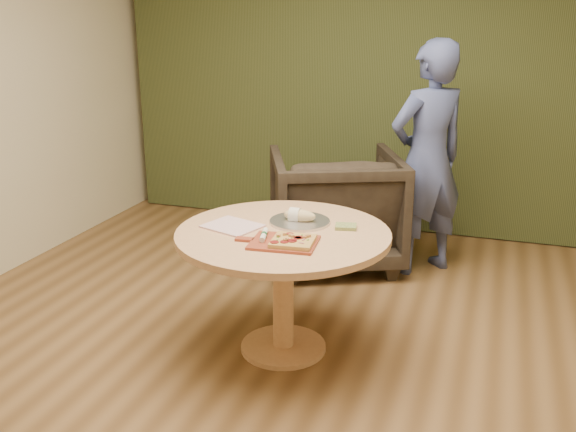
{
  "coord_description": "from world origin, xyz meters",
  "views": [
    {
      "loc": [
        1.04,
        -2.8,
        1.95
      ],
      "look_at": [
        0.02,
        0.25,
        0.91
      ],
      "focal_mm": 40.0,
      "sensor_mm": 36.0,
      "label": 1
    }
  ],
  "objects_px": {
    "bread_roll": "(298,215)",
    "person_standing": "(427,160)",
    "pizza_paddle": "(282,242)",
    "pedestal_table": "(283,254)",
    "cutlery_roll": "(264,235)",
    "serving_tray": "(300,221)",
    "armchair": "(335,203)",
    "flatbread_pizza": "(293,241)"
  },
  "relations": [
    {
      "from": "flatbread_pizza",
      "to": "armchair",
      "type": "height_order",
      "value": "armchair"
    },
    {
      "from": "flatbread_pizza",
      "to": "person_standing",
      "type": "relative_size",
      "value": 0.14
    },
    {
      "from": "cutlery_roll",
      "to": "flatbread_pizza",
      "type": "bearing_deg",
      "value": -24.43
    },
    {
      "from": "pizza_paddle",
      "to": "bread_roll",
      "type": "bearing_deg",
      "value": 88.84
    },
    {
      "from": "flatbread_pizza",
      "to": "person_standing",
      "type": "distance_m",
      "value": 1.8
    },
    {
      "from": "pedestal_table",
      "to": "flatbread_pizza",
      "type": "distance_m",
      "value": 0.29
    },
    {
      "from": "pizza_paddle",
      "to": "pedestal_table",
      "type": "bearing_deg",
      "value": 102.18
    },
    {
      "from": "bread_roll",
      "to": "armchair",
      "type": "relative_size",
      "value": 0.19
    },
    {
      "from": "serving_tray",
      "to": "person_standing",
      "type": "distance_m",
      "value": 1.47
    },
    {
      "from": "serving_tray",
      "to": "bread_roll",
      "type": "distance_m",
      "value": 0.04
    },
    {
      "from": "flatbread_pizza",
      "to": "cutlery_roll",
      "type": "bearing_deg",
      "value": 169.4
    },
    {
      "from": "cutlery_roll",
      "to": "person_standing",
      "type": "relative_size",
      "value": 0.11
    },
    {
      "from": "cutlery_roll",
      "to": "armchair",
      "type": "height_order",
      "value": "armchair"
    },
    {
      "from": "cutlery_roll",
      "to": "person_standing",
      "type": "bearing_deg",
      "value": 54.76
    },
    {
      "from": "pizza_paddle",
      "to": "flatbread_pizza",
      "type": "height_order",
      "value": "flatbread_pizza"
    },
    {
      "from": "pedestal_table",
      "to": "cutlery_roll",
      "type": "xyz_separation_m",
      "value": [
        -0.05,
        -0.17,
        0.17
      ]
    },
    {
      "from": "serving_tray",
      "to": "armchair",
      "type": "xyz_separation_m",
      "value": [
        -0.11,
        1.27,
        -0.26
      ]
    },
    {
      "from": "flatbread_pizza",
      "to": "armchair",
      "type": "relative_size",
      "value": 0.24
    },
    {
      "from": "cutlery_roll",
      "to": "serving_tray",
      "type": "relative_size",
      "value": 0.56
    },
    {
      "from": "flatbread_pizza",
      "to": "bread_roll",
      "type": "height_order",
      "value": "bread_roll"
    },
    {
      "from": "cutlery_roll",
      "to": "serving_tray",
      "type": "height_order",
      "value": "cutlery_roll"
    },
    {
      "from": "pizza_paddle",
      "to": "flatbread_pizza",
      "type": "distance_m",
      "value": 0.07
    },
    {
      "from": "pedestal_table",
      "to": "armchair",
      "type": "height_order",
      "value": "armchair"
    },
    {
      "from": "armchair",
      "to": "person_standing",
      "type": "distance_m",
      "value": 0.78
    },
    {
      "from": "pedestal_table",
      "to": "bread_roll",
      "type": "relative_size",
      "value": 6.32
    },
    {
      "from": "pizza_paddle",
      "to": "person_standing",
      "type": "distance_m",
      "value": 1.81
    },
    {
      "from": "pizza_paddle",
      "to": "person_standing",
      "type": "bearing_deg",
      "value": 66.97
    },
    {
      "from": "bread_roll",
      "to": "armchair",
      "type": "height_order",
      "value": "armchair"
    },
    {
      "from": "bread_roll",
      "to": "person_standing",
      "type": "height_order",
      "value": "person_standing"
    },
    {
      "from": "serving_tray",
      "to": "person_standing",
      "type": "height_order",
      "value": "person_standing"
    },
    {
      "from": "serving_tray",
      "to": "bread_roll",
      "type": "relative_size",
      "value": 1.84
    },
    {
      "from": "pedestal_table",
      "to": "flatbread_pizza",
      "type": "height_order",
      "value": "flatbread_pizza"
    },
    {
      "from": "pizza_paddle",
      "to": "cutlery_roll",
      "type": "xyz_separation_m",
      "value": [
        -0.11,
        0.02,
        0.02
      ]
    },
    {
      "from": "pizza_paddle",
      "to": "serving_tray",
      "type": "bearing_deg",
      "value": 87.47
    },
    {
      "from": "serving_tray",
      "to": "armchair",
      "type": "distance_m",
      "value": 1.3
    },
    {
      "from": "pizza_paddle",
      "to": "serving_tray",
      "type": "xyz_separation_m",
      "value": [
        -0.02,
        0.37,
        -0.0
      ]
    },
    {
      "from": "cutlery_roll",
      "to": "bread_roll",
      "type": "xyz_separation_m",
      "value": [
        0.09,
        0.35,
        0.01
      ]
    },
    {
      "from": "pizza_paddle",
      "to": "armchair",
      "type": "bearing_deg",
      "value": 89.19
    },
    {
      "from": "person_standing",
      "to": "armchair",
      "type": "bearing_deg",
      "value": -36.33
    },
    {
      "from": "pedestal_table",
      "to": "pizza_paddle",
      "type": "height_order",
      "value": "pizza_paddle"
    },
    {
      "from": "pizza_paddle",
      "to": "bread_roll",
      "type": "relative_size",
      "value": 2.37
    },
    {
      "from": "bread_roll",
      "to": "person_standing",
      "type": "relative_size",
      "value": 0.11
    }
  ]
}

